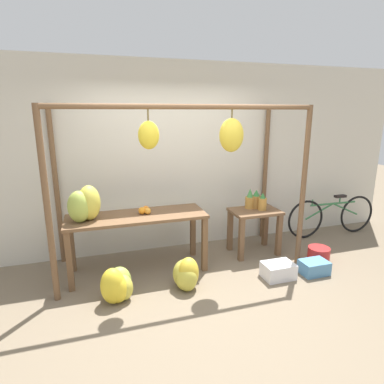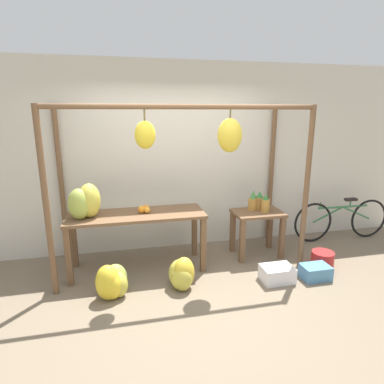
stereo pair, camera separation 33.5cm
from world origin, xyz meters
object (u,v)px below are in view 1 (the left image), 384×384
orange_pile (145,210)px  fruit_crate_purple (314,267)px  pineapple_cluster (256,201)px  parked_bicycle (332,216)px  banana_pile_ground_left (117,286)px  banana_pile_on_table (85,205)px  banana_pile_ground_right (186,275)px  fruit_crate_white (278,271)px  blue_bucket (319,254)px

orange_pile → fruit_crate_purple: 2.35m
pineapple_cluster → parked_bicycle: 1.65m
banana_pile_ground_left → pineapple_cluster: bearing=19.5°
banana_pile_on_table → banana_pile_ground_right: 1.49m
orange_pile → banana_pile_ground_left: bearing=-124.0°
pineapple_cluster → banana_pile_ground_left: 2.33m
banana_pile_on_table → fruit_crate_purple: banana_pile_on_table is taller
banana_pile_on_table → fruit_crate_purple: (2.81, -0.75, -0.90)m
banana_pile_ground_left → fruit_crate_white: banana_pile_ground_left is taller
blue_bucket → fruit_crate_purple: 0.41m
banana_pile_on_table → parked_bicycle: (3.98, 0.33, -0.64)m
banana_pile_on_table → banana_pile_ground_left: (0.29, -0.59, -0.81)m
fruit_crate_white → parked_bicycle: size_ratio=0.23×
pineapple_cluster → orange_pile: bearing=-176.8°
fruit_crate_white → fruit_crate_purple: size_ratio=1.11×
parked_bicycle → orange_pile: bearing=-175.3°
orange_pile → pineapple_cluster: 1.67m
fruit_crate_white → banana_pile_ground_right: bearing=175.1°
banana_pile_on_table → banana_pile_ground_left: 1.05m
orange_pile → banana_pile_ground_left: orange_pile is taller
pineapple_cluster → fruit_crate_purple: pineapple_cluster is taller
banana_pile_on_table → fruit_crate_white: 2.57m
pineapple_cluster → banana_pile_ground_left: pineapple_cluster is taller
orange_pile → pineapple_cluster: pineapple_cluster is taller
banana_pile_on_table → pineapple_cluster: 2.42m
banana_pile_ground_right → fruit_crate_white: bearing=-4.9°
banana_pile_ground_left → fruit_crate_purple: bearing=-3.5°
pineapple_cluster → parked_bicycle: bearing=6.2°
pineapple_cluster → fruit_crate_white: size_ratio=0.77×
banana_pile_on_table → blue_bucket: (3.11, -0.47, -0.88)m
banana_pile_ground_right → fruit_crate_white: banana_pile_ground_right is taller
banana_pile_on_table → fruit_crate_white: banana_pile_on_table is taller
fruit_crate_white → fruit_crate_purple: 0.51m
fruit_crate_white → fruit_crate_purple: fruit_crate_white is taller
banana_pile_on_table → pineapple_cluster: banana_pile_on_table is taller
fruit_crate_white → blue_bucket: size_ratio=1.30×
banana_pile_on_table → blue_bucket: size_ratio=1.48×
blue_bucket → pineapple_cluster: bearing=138.7°
banana_pile_on_table → orange_pile: bearing=4.9°
orange_pile → blue_bucket: orange_pile is taller
banana_pile_ground_left → fruit_crate_purple: banana_pile_ground_left is taller
fruit_crate_purple → blue_bucket: bearing=43.9°
banana_pile_ground_right → fruit_crate_white: 1.21m
banana_pile_on_table → fruit_crate_white: bearing=-16.9°
pineapple_cluster → banana_pile_on_table: bearing=-176.3°
orange_pile → fruit_crate_white: size_ratio=0.47×
orange_pile → fruit_crate_white: orange_pile is taller
banana_pile_on_table → banana_pile_ground_right: bearing=-28.5°
pineapple_cluster → fruit_crate_white: bearing=-96.6°
banana_pile_ground_left → fruit_crate_purple: (2.53, -0.16, -0.09)m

